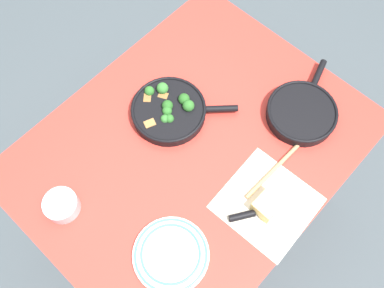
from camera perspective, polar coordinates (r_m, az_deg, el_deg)
The scene contains 10 objects.
ground_plane at distance 2.19m, azimuth 0.00°, elevation -8.22°, with size 14.00×14.00×0.00m, color #424C51.
dining_table_red at distance 1.58m, azimuth 0.00°, elevation -1.49°, with size 1.18×0.94×0.73m.
skillet_broccoli at distance 1.55m, azimuth -3.04°, elevation 4.58°, with size 0.32×0.32×0.07m.
skillet_eggs at distance 1.59m, azimuth 14.42°, elevation 4.09°, with size 0.37×0.25×0.05m.
wooden_spoon at distance 1.53m, azimuth 13.31°, elevation -0.81°, with size 0.40×0.04×0.02m.
parchment_sheet at distance 1.45m, azimuth 9.96°, elevation -7.76°, with size 0.29×0.30×0.00m.
grater_knife at distance 1.43m, azimuth 8.21°, elevation -9.14°, with size 0.21×0.15×0.02m.
cheese_block at distance 1.43m, azimuth 10.13°, elevation -7.91°, with size 0.09×0.08×0.05m.
dinner_plate_stack at distance 1.38m, azimuth -2.84°, elevation -14.50°, with size 0.24×0.24×0.03m.
prep_bowl_steel at distance 1.47m, azimuth -17.00°, elevation -7.82°, with size 0.11×0.11×0.05m.
Camera 1 is at (-0.45, -0.42, 2.10)m, focal length 40.00 mm.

